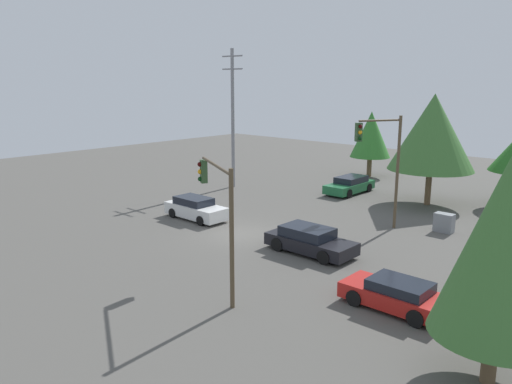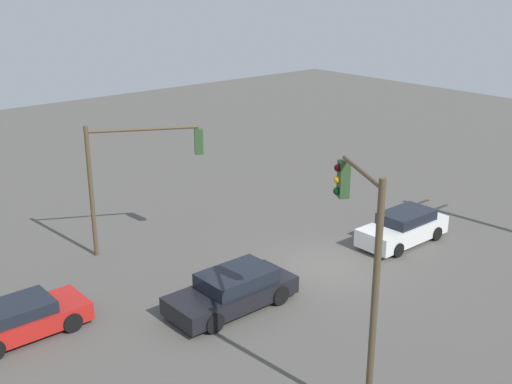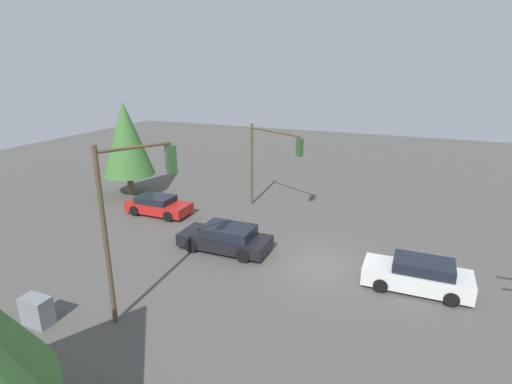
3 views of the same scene
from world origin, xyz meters
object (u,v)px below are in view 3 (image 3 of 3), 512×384
(sedan_dark, at_px, (226,238))
(electrical_cabinet, at_px, (37,311))
(sedan_red, at_px, (158,205))
(traffic_signal_cross, at_px, (131,202))
(sedan_white, at_px, (418,275))
(traffic_signal_main, at_px, (271,154))

(sedan_dark, bearing_deg, electrical_cabinet, 156.29)
(sedan_red, distance_m, traffic_signal_cross, 11.50)
(sedan_white, distance_m, traffic_signal_main, 11.73)
(electrical_cabinet, bearing_deg, traffic_signal_cross, -144.77)
(traffic_signal_main, xyz_separation_m, electrical_cabinet, (3.75, 14.57, -3.31))
(sedan_red, xyz_separation_m, traffic_signal_main, (-6.48, -3.28, 3.27))
(sedan_red, height_order, traffic_signal_main, traffic_signal_main)
(traffic_signal_main, bearing_deg, sedan_white, -7.32)
(sedan_white, height_order, traffic_signal_cross, traffic_signal_cross)
(sedan_red, distance_m, electrical_cabinet, 11.61)
(sedan_red, bearing_deg, sedan_dark, 64.65)
(traffic_signal_main, xyz_separation_m, traffic_signal_cross, (0.71, 12.42, 0.66))
(traffic_signal_main, relative_size, electrical_cabinet, 4.98)
(sedan_white, height_order, electrical_cabinet, sedan_white)
(sedan_white, xyz_separation_m, electrical_cabinet, (12.93, 7.99, -0.12))
(traffic_signal_main, height_order, traffic_signal_cross, traffic_signal_cross)
(sedan_white, relative_size, sedan_dark, 0.93)
(sedan_white, distance_m, electrical_cabinet, 15.20)
(sedan_dark, height_order, sedan_red, sedan_dark)
(sedan_white, height_order, sedan_red, sedan_white)
(electrical_cabinet, bearing_deg, sedan_dark, -113.71)
(traffic_signal_cross, distance_m, electrical_cabinet, 5.44)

